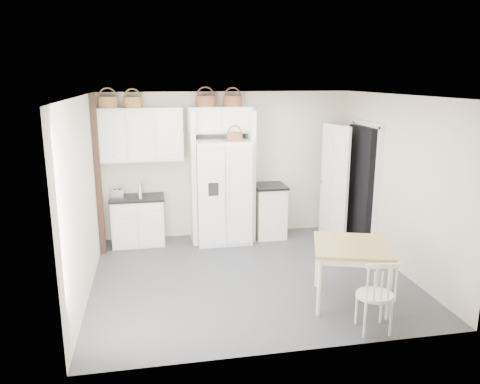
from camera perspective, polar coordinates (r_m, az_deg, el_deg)
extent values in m
plane|color=#3C3C3E|center=(6.99, 1.20, -10.16)|extent=(4.50, 4.50, 0.00)
plane|color=white|center=(6.39, 1.32, 11.65)|extent=(4.50, 4.50, 0.00)
plane|color=beige|center=(8.50, -1.56, 3.36)|extent=(4.50, 0.00, 4.50)
plane|color=beige|center=(6.50, -18.53, -0.64)|extent=(0.00, 4.00, 4.00)
plane|color=beige|center=(7.37, 18.64, 1.01)|extent=(0.00, 4.00, 4.00)
cube|color=white|center=(8.18, -2.13, 0.06)|extent=(0.93, 0.75, 1.80)
cube|color=white|center=(8.32, -12.30, -3.54)|extent=(0.88, 0.55, 0.81)
cube|color=white|center=(8.55, 3.57, -2.39)|extent=(0.52, 0.63, 0.92)
cube|color=#9D7F43|center=(6.25, 13.35, -9.64)|extent=(1.19, 1.19, 0.79)
cube|color=white|center=(5.64, 16.10, -11.99)|extent=(0.47, 0.43, 0.87)
cube|color=black|center=(8.20, -12.45, -0.72)|extent=(0.91, 0.59, 0.04)
cube|color=black|center=(8.43, 3.61, 0.75)|extent=(0.56, 0.67, 0.04)
cube|color=silver|center=(8.15, -14.73, -0.25)|extent=(0.24, 0.16, 0.16)
cube|color=#AB2735|center=(8.09, -12.02, 0.10)|extent=(0.04, 0.16, 0.23)
cube|color=#F7ECB3|center=(8.09, -12.15, 0.13)|extent=(0.06, 0.17, 0.25)
cylinder|color=olive|center=(8.12, -15.79, 10.48)|extent=(0.32, 0.32, 0.18)
cylinder|color=olive|center=(8.09, -12.95, 10.62)|extent=(0.30, 0.30, 0.18)
cylinder|color=brown|center=(8.14, -4.23, 10.98)|extent=(0.33, 0.33, 0.19)
cylinder|color=brown|center=(8.21, -0.91, 11.02)|extent=(0.32, 0.32, 0.18)
cylinder|color=brown|center=(7.94, -0.67, 6.76)|extent=(0.26, 0.26, 0.14)
cube|color=white|center=(8.13, -11.95, 6.87)|extent=(1.40, 0.34, 0.90)
cube|color=white|center=(8.20, -2.45, 8.79)|extent=(1.12, 0.34, 0.45)
cube|color=white|center=(8.15, -5.79, 1.77)|extent=(0.08, 0.60, 2.30)
cube|color=white|center=(8.30, 1.24, 2.06)|extent=(0.08, 0.60, 2.30)
cube|color=black|center=(7.80, -16.93, 1.81)|extent=(0.09, 0.09, 2.60)
cube|color=black|center=(8.25, 14.59, 0.65)|extent=(0.18, 0.85, 2.05)
cube|color=white|center=(8.41, 11.41, 1.06)|extent=(0.21, 0.79, 2.05)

